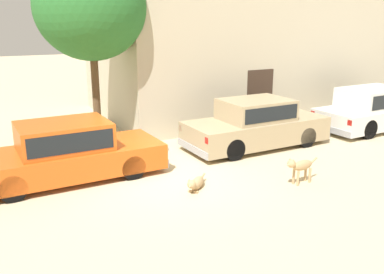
% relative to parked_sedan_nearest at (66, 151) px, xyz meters
% --- Properties ---
extents(ground_plane, '(80.00, 80.00, 0.00)m').
position_rel_parked_sedan_nearest_xyz_m(ground_plane, '(2.12, -1.06, -0.71)').
color(ground_plane, '#CCB78E').
extents(parked_sedan_nearest, '(4.81, 1.97, 1.44)m').
position_rel_parked_sedan_nearest_xyz_m(parked_sedan_nearest, '(0.00, 0.00, 0.00)').
color(parked_sedan_nearest, '#D15619').
rests_on(parked_sedan_nearest, ground_plane).
extents(parked_sedan_second, '(4.64, 1.90, 1.48)m').
position_rel_parked_sedan_nearest_xyz_m(parked_sedan_second, '(5.73, 0.14, 0.02)').
color(parked_sedan_second, tan).
rests_on(parked_sedan_second, ground_plane).
extents(parked_sedan_third, '(4.87, 2.05, 1.49)m').
position_rel_parked_sedan_nearest_xyz_m(parked_sedan_third, '(10.83, 0.04, 0.03)').
color(parked_sedan_third, silver).
rests_on(parked_sedan_third, ground_plane).
extents(stray_dog_spotted, '(0.83, 0.77, 0.38)m').
position_rel_parked_sedan_nearest_xyz_m(stray_dog_spotted, '(2.51, -2.07, -0.56)').
color(stray_dog_spotted, tan).
rests_on(stray_dog_spotted, ground_plane).
extents(stray_dog_tan, '(1.01, 0.25, 0.70)m').
position_rel_parked_sedan_nearest_xyz_m(stray_dog_tan, '(4.87, -2.89, -0.26)').
color(stray_dog_tan, tan).
rests_on(stray_dog_tan, ground_plane).
extents(acacia_tree_left, '(3.29, 2.96, 5.73)m').
position_rel_parked_sedan_nearest_xyz_m(acacia_tree_left, '(1.47, 2.61, 3.45)').
color(acacia_tree_left, brown).
rests_on(acacia_tree_left, ground_plane).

